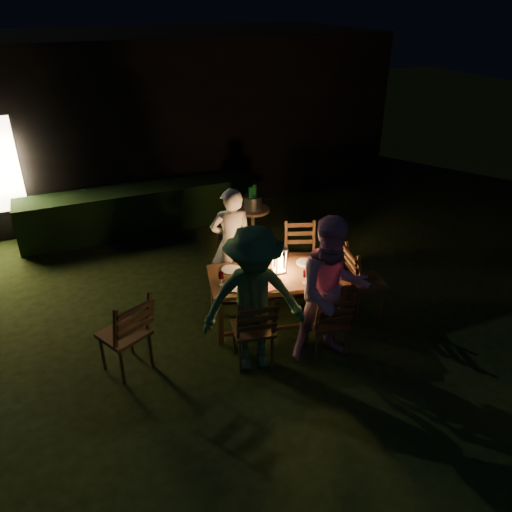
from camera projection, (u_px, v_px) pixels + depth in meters
name	position (u px, v px, depth m)	size (l,w,h in m)	color
garden_envelope	(135.00, 115.00, 10.66)	(40.00, 40.00, 3.20)	black
dining_table	(276.00, 279.00, 6.39)	(1.85, 1.19, 0.71)	#483018
chair_near_left	(253.00, 340.00, 5.80)	(0.53, 0.56, 1.02)	#483018
chair_near_right	(327.00, 332.00, 5.96)	(0.51, 0.54, 0.98)	#483018
chair_far_left	(233.00, 276.00, 7.15)	(0.53, 0.56, 0.96)	#483018
chair_far_right	(300.00, 269.00, 7.31)	(0.59, 0.61, 1.01)	#483018
chair_end	(364.00, 291.00, 6.76)	(0.57, 0.54, 1.02)	#483018
chair_spare	(127.00, 346.00, 5.68)	(0.66, 0.68, 1.08)	#483018
person_house_side	(232.00, 243.00, 6.95)	(0.59, 0.39, 1.61)	silver
person_opp_right	(332.00, 291.00, 5.63)	(0.88, 0.68, 1.81)	#D492B6
person_opp_left	(254.00, 301.00, 5.49)	(1.15, 0.66, 1.78)	#376F3F
lantern	(279.00, 261.00, 6.34)	(0.16, 0.16, 0.35)	white
plate_far_left	(231.00, 270.00, 6.45)	(0.25, 0.25, 0.01)	white
plate_near_left	(236.00, 287.00, 6.07)	(0.25, 0.25, 0.01)	white
plate_far_right	(305.00, 263.00, 6.62)	(0.25, 0.25, 0.01)	white
plate_near_right	(315.00, 279.00, 6.24)	(0.25, 0.25, 0.01)	white
wineglass_a	(249.00, 260.00, 6.51)	(0.06, 0.06, 0.18)	#59070F
wineglass_b	(221.00, 279.00, 6.09)	(0.06, 0.06, 0.18)	#59070F
wineglass_c	(305.00, 277.00, 6.13)	(0.06, 0.06, 0.18)	#59070F
wineglass_d	(319.00, 257.00, 6.58)	(0.06, 0.06, 0.18)	#59070F
wineglass_e	(274.00, 281.00, 6.04)	(0.06, 0.06, 0.18)	silver
bottle_table	(257.00, 267.00, 6.25)	(0.07, 0.07, 0.28)	#0F471E
napkin_left	(270.00, 288.00, 6.05)	(0.18, 0.14, 0.01)	red
napkin_right	(325.00, 282.00, 6.19)	(0.18, 0.14, 0.01)	red
phone	(232.00, 291.00, 5.99)	(0.14, 0.07, 0.01)	black
side_table	(253.00, 213.00, 8.24)	(0.55, 0.55, 0.75)	brown
ice_bucket	(253.00, 202.00, 8.15)	(0.30, 0.30, 0.22)	#A5A8AD
bottle_bucket_a	(251.00, 201.00, 8.08)	(0.07, 0.07, 0.32)	#0F471E
bottle_bucket_b	(255.00, 198.00, 8.18)	(0.07, 0.07, 0.32)	#0F471E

